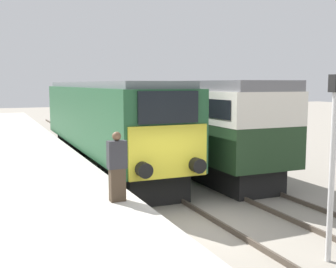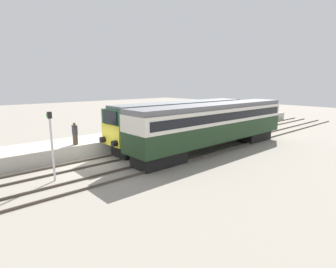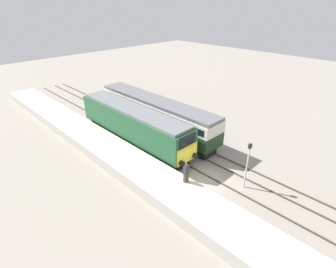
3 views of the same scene
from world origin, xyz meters
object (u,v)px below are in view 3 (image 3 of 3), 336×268
Objects in this scene: passenger_carriage at (156,112)px; person_on_platform at (186,173)px; signal_post at (248,162)px; locomotive at (133,124)px.

passenger_carriage reaches higher than person_on_platform.
signal_post is (-1.70, -12.37, 0.01)m from passenger_carriage.
signal_post is at bearing -97.82° from passenger_carriage.
passenger_carriage reaches higher than locomotive.
signal_post reaches higher than locomotive.
locomotive is 3.83× the size of signal_post.
passenger_carriage is 9.87× the size of person_on_platform.
passenger_carriage is 4.12× the size of signal_post.
signal_post reaches higher than passenger_carriage.
person_on_platform is at bearing -102.89° from locomotive.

